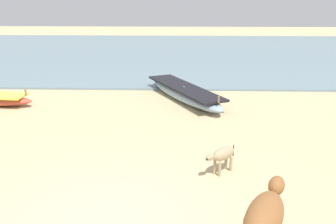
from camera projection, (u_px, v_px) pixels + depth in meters
The scene contains 4 objects.
sea_water at pixel (162, 52), 23.91m from camera, with size 60.00×20.00×0.08m, color slate.
fishing_boat_0 at pixel (184, 92), 13.08m from camera, with size 3.10×4.78×0.67m.
cow_adult_brown at pixel (265, 218), 4.84m from camera, with size 0.97×1.55×1.05m.
calf_near_dun at pixel (222, 155), 7.59m from camera, with size 0.73×0.72×0.57m.
Camera 1 is at (1.19, -5.04, 3.57)m, focal length 39.10 mm.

